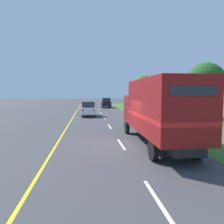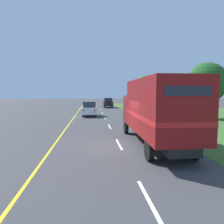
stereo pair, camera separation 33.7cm
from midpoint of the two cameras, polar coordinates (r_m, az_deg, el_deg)
The scene contains 17 objects.
ground_plane at distance 12.41m, azimuth 2.81°, elevation -8.76°, with size 200.00×200.00×0.00m, color #3D3D3F.
grass_shoulder at distance 31.59m, azimuth 23.91°, elevation -0.74°, with size 20.00×64.82×0.01m, color #3D6628.
edge_line_yellow at distance 27.64m, azimuth -9.42°, elevation -1.15°, with size 0.12×64.82×0.01m, color yellow.
centre_dash_nearest at distance 6.61m, azimuth 11.13°, elevation -21.67°, with size 0.12×2.60×0.01m, color white.
centre_dash_near at distance 12.72m, azimuth 2.60°, elevation -8.40°, with size 0.12×2.60×0.01m, color white.
centre_dash_mid_a at distance 19.16m, azimuth -0.13°, elevation -3.82°, with size 0.12×2.60×0.01m, color white.
centre_dash_mid_b at distance 25.68m, azimuth -1.47°, elevation -1.55°, with size 0.12×2.60×0.01m, color white.
centre_dash_far at distance 32.23m, azimuth -2.26°, elevation -0.21°, with size 0.12×2.60×0.01m, color white.
centre_dash_farthest at distance 38.80m, azimuth -2.78°, elevation 0.69°, with size 0.12×2.60×0.01m, color white.
horse_trailer_truck at distance 12.22m, azimuth 12.16°, elevation 0.60°, with size 2.41×8.61×3.66m.
lead_car_white at distance 27.68m, azimuth -5.59°, elevation 0.86°, with size 1.80×3.84×1.86m.
lead_car_black_ahead at distance 43.51m, azimuth -0.83°, elevation 2.45°, with size 1.80×3.85×1.94m.
highway_sign at distance 20.46m, azimuth 17.93°, elevation 0.71°, with size 1.97×0.09×2.56m.
roadside_tree_near at distance 27.38m, azimuth 23.87°, elevation 7.05°, with size 4.54×4.54×6.39m.
roadside_tree_mid at distance 35.15m, azimuth 11.46°, elevation 6.36°, with size 3.71×3.71×5.68m.
roadside_tree_far at distance 43.54m, azimuth 9.00°, elevation 6.69°, with size 4.24×4.24×6.37m.
delineator_post at distance 14.53m, azimuth 19.69°, elevation -4.97°, with size 0.08×0.08×0.95m.
Camera 2 is at (-1.55, -11.95, 2.96)m, focal length 35.00 mm.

